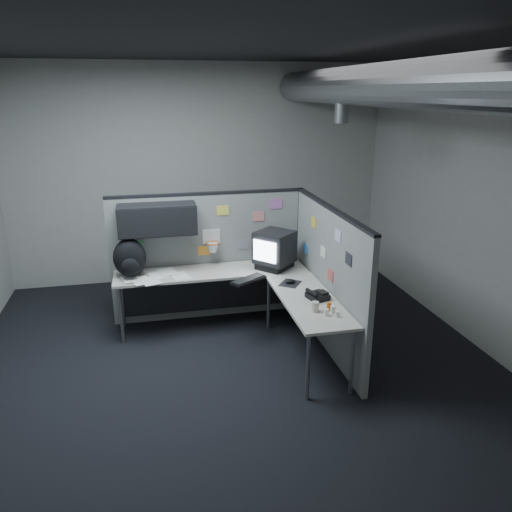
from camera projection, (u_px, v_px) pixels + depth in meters
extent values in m
cube|color=black|center=(235.00, 365.00, 5.37)|extent=(5.60, 5.60, 0.01)
cube|color=black|center=(230.00, 42.00, 4.35)|extent=(5.60, 5.60, 0.01)
cube|color=#9E9E99|center=(200.00, 175.00, 7.46)|extent=(5.60, 0.01, 3.20)
cube|color=#9E9E99|center=(340.00, 369.00, 2.26)|extent=(5.60, 0.01, 3.20)
cube|color=#9E9E99|center=(485.00, 206.00, 5.44)|extent=(0.01, 5.60, 3.20)
cylinder|color=slate|center=(375.00, 85.00, 4.76)|extent=(0.40, 5.49, 0.40)
cylinder|color=slate|center=(342.00, 109.00, 5.58)|extent=(0.16, 0.16, 0.30)
cube|color=slate|center=(209.00, 257.00, 6.30)|extent=(2.43, 0.06, 1.60)
cube|color=black|center=(207.00, 193.00, 6.04)|extent=(2.43, 0.07, 0.03)
cube|color=black|center=(299.00, 251.00, 6.54)|extent=(0.07, 0.07, 1.60)
cube|color=black|center=(157.00, 219.00, 5.81)|extent=(0.90, 0.35, 0.35)
cube|color=black|center=(158.00, 223.00, 5.64)|extent=(0.90, 0.02, 0.33)
cube|color=silver|center=(211.00, 236.00, 6.18)|extent=(0.22, 0.02, 0.18)
torus|color=#D85914|center=(213.00, 243.00, 6.12)|extent=(0.16, 0.16, 0.01)
cone|color=white|center=(213.00, 248.00, 6.14)|extent=(0.14, 0.14, 0.11)
cube|color=#4CB266|center=(138.00, 246.00, 6.02)|extent=(0.15, 0.01, 0.12)
cube|color=#E5D84C|center=(223.00, 210.00, 6.12)|extent=(0.15, 0.01, 0.12)
cube|color=gray|center=(243.00, 244.00, 6.31)|extent=(0.15, 0.01, 0.12)
cube|color=#D87F7F|center=(258.00, 217.00, 6.24)|extent=(0.15, 0.01, 0.12)
cube|color=#B266B2|center=(276.00, 204.00, 6.24)|extent=(0.15, 0.01, 0.12)
cube|color=orange|center=(204.00, 251.00, 6.22)|extent=(0.15, 0.01, 0.12)
cube|color=slate|center=(328.00, 280.00, 5.54)|extent=(0.06, 2.23, 1.60)
cube|color=black|center=(331.00, 208.00, 5.28)|extent=(0.07, 2.23, 0.03)
cube|color=gold|center=(314.00, 222.00, 5.76)|extent=(0.01, 0.15, 0.12)
cube|color=silver|center=(323.00, 252.00, 5.52)|extent=(0.01, 0.15, 0.12)
cube|color=silver|center=(338.00, 236.00, 5.05)|extent=(0.01, 0.15, 0.12)
cube|color=#337FCC|center=(306.00, 249.00, 6.12)|extent=(0.01, 0.15, 0.12)
cube|color=#26262D|center=(349.00, 259.00, 4.82)|extent=(0.01, 0.15, 0.12)
cube|color=#CC4C4C|center=(330.00, 275.00, 5.34)|extent=(0.01, 0.15, 0.12)
cube|color=#B6B2A4|center=(211.00, 272.00, 6.03)|extent=(2.30, 0.56, 0.03)
cube|color=#B6B2A4|center=(308.00, 299.00, 5.23)|extent=(0.56, 1.55, 0.03)
cube|color=black|center=(210.00, 289.00, 6.33)|extent=(2.18, 0.02, 0.55)
cylinder|color=gray|center=(121.00, 315.00, 5.72)|extent=(0.04, 0.04, 0.70)
cylinder|color=gray|center=(122.00, 300.00, 6.12)|extent=(0.04, 0.04, 0.70)
cylinder|color=gray|center=(268.00, 302.00, 6.08)|extent=(0.04, 0.04, 0.70)
cylinder|color=gray|center=(308.00, 367.00, 4.65)|extent=(0.04, 0.04, 0.70)
cylinder|color=gray|center=(352.00, 362.00, 4.74)|extent=(0.04, 0.04, 0.70)
cube|color=black|center=(274.00, 265.00, 6.11)|extent=(0.51, 0.51, 0.08)
cube|color=black|center=(275.00, 247.00, 6.04)|extent=(0.57, 0.57, 0.38)
cube|color=#D1DFF9|center=(265.00, 251.00, 5.87)|extent=(0.22, 0.24, 0.25)
cube|color=black|center=(248.00, 280.00, 5.68)|extent=(0.46, 0.38, 0.03)
cube|color=black|center=(248.00, 279.00, 5.68)|extent=(0.42, 0.34, 0.01)
cube|color=black|center=(290.00, 283.00, 5.62)|extent=(0.30, 0.31, 0.01)
ellipsoid|color=black|center=(290.00, 281.00, 5.61)|extent=(0.13, 0.09, 0.05)
cube|color=black|center=(318.00, 296.00, 5.21)|extent=(0.24, 0.25, 0.06)
cylinder|color=black|center=(312.00, 293.00, 5.17)|extent=(0.09, 0.19, 0.04)
cube|color=black|center=(323.00, 292.00, 5.21)|extent=(0.11, 0.13, 0.02)
cylinder|color=silver|center=(333.00, 310.00, 4.86)|extent=(0.06, 0.06, 0.08)
cylinder|color=silver|center=(327.00, 312.00, 4.81)|extent=(0.05, 0.05, 0.07)
cylinder|color=silver|center=(337.00, 314.00, 4.79)|extent=(0.05, 0.05, 0.06)
cylinder|color=#D85914|center=(329.00, 307.00, 4.92)|extent=(0.05, 0.05, 0.09)
cylinder|color=beige|center=(315.00, 307.00, 4.90)|extent=(0.08, 0.08, 0.10)
cube|color=white|center=(180.00, 276.00, 5.85)|extent=(0.25, 0.31, 0.00)
cube|color=white|center=(158.00, 275.00, 5.86)|extent=(0.26, 0.31, 0.00)
cube|color=white|center=(141.00, 281.00, 5.69)|extent=(0.26, 0.31, 0.00)
cube|color=white|center=(168.00, 272.00, 5.96)|extent=(0.26, 0.31, 0.00)
cube|color=white|center=(151.00, 281.00, 5.66)|extent=(0.26, 0.31, 0.00)
cube|color=white|center=(131.00, 278.00, 5.73)|extent=(0.25, 0.31, 0.00)
ellipsoid|color=black|center=(130.00, 258.00, 5.77)|extent=(0.44, 0.38, 0.46)
ellipsoid|color=black|center=(130.00, 267.00, 5.64)|extent=(0.23, 0.18, 0.21)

